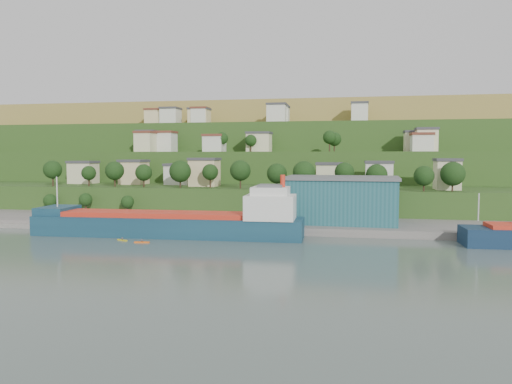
% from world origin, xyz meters
% --- Properties ---
extents(ground, '(500.00, 500.00, 0.00)m').
position_xyz_m(ground, '(0.00, 0.00, 0.00)').
color(ground, '#4A5A53').
rests_on(ground, ground).
extents(quay, '(220.00, 26.00, 4.00)m').
position_xyz_m(quay, '(20.00, 28.00, 0.00)').
color(quay, slate).
rests_on(quay, ground).
extents(pebble_beach, '(40.00, 18.00, 2.40)m').
position_xyz_m(pebble_beach, '(-55.00, 22.00, 0.00)').
color(pebble_beach, slate).
rests_on(pebble_beach, ground).
extents(hillside, '(360.00, 210.93, 96.00)m').
position_xyz_m(hillside, '(-0.01, 168.72, 0.07)').
color(hillside, '#284719').
rests_on(hillside, ground).
extents(cargo_ship_near, '(70.18, 13.27, 17.96)m').
position_xyz_m(cargo_ship_near, '(-7.93, 8.64, 2.87)').
color(cargo_ship_near, '#123045').
rests_on(cargo_ship_near, ground).
extents(warehouse, '(31.71, 20.19, 12.80)m').
position_xyz_m(warehouse, '(33.50, 28.73, 8.43)').
color(warehouse, '#1E545B').
rests_on(warehouse, quay).
extents(caravan, '(6.45, 2.97, 2.95)m').
position_xyz_m(caravan, '(-49.95, 23.96, 2.67)').
color(caravan, white).
rests_on(caravan, pebble_beach).
extents(dinghy, '(3.78, 1.49, 0.75)m').
position_xyz_m(dinghy, '(-43.27, 16.20, 1.58)').
color(dinghy, silver).
rests_on(dinghy, pebble_beach).
extents(kayak_orange, '(3.65, 1.11, 0.90)m').
position_xyz_m(kayak_orange, '(-12.49, -1.95, 0.27)').
color(kayak_orange, orange).
rests_on(kayak_orange, ground).
extents(kayak_yellow, '(3.07, 1.76, 0.78)m').
position_xyz_m(kayak_yellow, '(-18.44, -0.02, 0.23)').
color(kayak_yellow, gold).
rests_on(kayak_yellow, ground).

